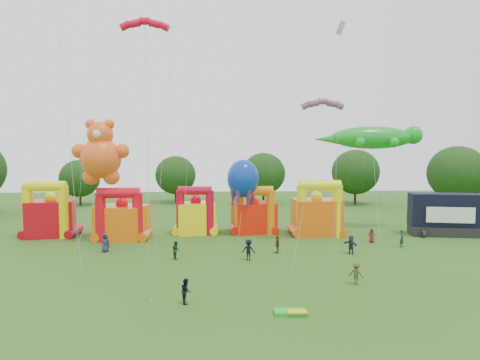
{
  "coord_description": "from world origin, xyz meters",
  "views": [
    {
      "loc": [
        -0.09,
        -23.03,
        10.45
      ],
      "look_at": [
        1.89,
        18.0,
        7.39
      ],
      "focal_mm": 32.0,
      "sensor_mm": 36.0,
      "label": 1
    }
  ],
  "objects_px": {
    "stage_trailer": "(444,215)",
    "gecko_kite": "(374,163)",
    "teddy_bear_kite": "(97,172)",
    "spectator_0": "(105,243)",
    "bouncy_castle_2": "(196,215)",
    "octopus_kite": "(243,187)",
    "bouncy_castle_0": "(50,215)",
    "spectator_4": "(277,244)"
  },
  "relations": [
    {
      "from": "stage_trailer",
      "to": "gecko_kite",
      "type": "distance_m",
      "value": 10.24
    },
    {
      "from": "teddy_bear_kite",
      "to": "spectator_0",
      "type": "height_order",
      "value": "teddy_bear_kite"
    },
    {
      "from": "bouncy_castle_2",
      "to": "gecko_kite",
      "type": "bearing_deg",
      "value": 0.71
    },
    {
      "from": "stage_trailer",
      "to": "teddy_bear_kite",
      "type": "bearing_deg",
      "value": -177.07
    },
    {
      "from": "spectator_0",
      "to": "octopus_kite",
      "type": "bearing_deg",
      "value": 22.69
    },
    {
      "from": "octopus_kite",
      "to": "teddy_bear_kite",
      "type": "bearing_deg",
      "value": -168.66
    },
    {
      "from": "bouncy_castle_0",
      "to": "teddy_bear_kite",
      "type": "height_order",
      "value": "teddy_bear_kite"
    },
    {
      "from": "bouncy_castle_0",
      "to": "octopus_kite",
      "type": "xyz_separation_m",
      "value": [
        22.81,
        -0.36,
        3.34
      ]
    },
    {
      "from": "teddy_bear_kite",
      "to": "gecko_kite",
      "type": "relative_size",
      "value": 0.97
    },
    {
      "from": "gecko_kite",
      "to": "teddy_bear_kite",
      "type": "bearing_deg",
      "value": -171.74
    },
    {
      "from": "gecko_kite",
      "to": "spectator_4",
      "type": "relative_size",
      "value": 8.09
    },
    {
      "from": "bouncy_castle_0",
      "to": "spectator_0",
      "type": "height_order",
      "value": "bouncy_castle_0"
    },
    {
      "from": "bouncy_castle_0",
      "to": "teddy_bear_kite",
      "type": "bearing_deg",
      "value": -28.47
    },
    {
      "from": "teddy_bear_kite",
      "to": "bouncy_castle_0",
      "type": "bearing_deg",
      "value": 151.53
    },
    {
      "from": "teddy_bear_kite",
      "to": "bouncy_castle_2",
      "type": "bearing_deg",
      "value": 23.1
    },
    {
      "from": "stage_trailer",
      "to": "teddy_bear_kite",
      "type": "relative_size",
      "value": 0.6
    },
    {
      "from": "bouncy_castle_0",
      "to": "octopus_kite",
      "type": "relative_size",
      "value": 0.73
    },
    {
      "from": "bouncy_castle_2",
      "to": "stage_trailer",
      "type": "distance_m",
      "value": 29.98
    },
    {
      "from": "stage_trailer",
      "to": "spectator_4",
      "type": "height_order",
      "value": "stage_trailer"
    },
    {
      "from": "stage_trailer",
      "to": "spectator_4",
      "type": "distance_m",
      "value": 22.64
    },
    {
      "from": "bouncy_castle_2",
      "to": "spectator_4",
      "type": "relative_size",
      "value": 3.38
    },
    {
      "from": "bouncy_castle_2",
      "to": "gecko_kite",
      "type": "relative_size",
      "value": 0.42
    },
    {
      "from": "stage_trailer",
      "to": "gecko_kite",
      "type": "bearing_deg",
      "value": 160.86
    },
    {
      "from": "octopus_kite",
      "to": "bouncy_castle_0",
      "type": "bearing_deg",
      "value": 179.1
    },
    {
      "from": "teddy_bear_kite",
      "to": "octopus_kite",
      "type": "bearing_deg",
      "value": 11.34
    },
    {
      "from": "bouncy_castle_2",
      "to": "teddy_bear_kite",
      "type": "xyz_separation_m",
      "value": [
        -10.47,
        -4.47,
        5.59
      ]
    },
    {
      "from": "bouncy_castle_2",
      "to": "bouncy_castle_0",
      "type": "bearing_deg",
      "value": -177.1
    },
    {
      "from": "gecko_kite",
      "to": "spectator_0",
      "type": "height_order",
      "value": "gecko_kite"
    },
    {
      "from": "teddy_bear_kite",
      "to": "spectator_0",
      "type": "distance_m",
      "value": 8.47
    },
    {
      "from": "bouncy_castle_2",
      "to": "spectator_4",
      "type": "height_order",
      "value": "bouncy_castle_2"
    },
    {
      "from": "gecko_kite",
      "to": "bouncy_castle_0",
      "type": "bearing_deg",
      "value": -178.33
    },
    {
      "from": "stage_trailer",
      "to": "gecko_kite",
      "type": "height_order",
      "value": "gecko_kite"
    },
    {
      "from": "spectator_0",
      "to": "bouncy_castle_2",
      "type": "bearing_deg",
      "value": 40.42
    },
    {
      "from": "teddy_bear_kite",
      "to": "gecko_kite",
      "type": "distance_m",
      "value": 33.0
    },
    {
      "from": "gecko_kite",
      "to": "octopus_kite",
      "type": "bearing_deg",
      "value": -174.8
    },
    {
      "from": "stage_trailer",
      "to": "spectator_4",
      "type": "relative_size",
      "value": 4.72
    },
    {
      "from": "spectator_4",
      "to": "bouncy_castle_0",
      "type": "bearing_deg",
      "value": -91.72
    },
    {
      "from": "bouncy_castle_0",
      "to": "gecko_kite",
      "type": "relative_size",
      "value": 0.47
    },
    {
      "from": "bouncy_castle_0",
      "to": "stage_trailer",
      "type": "xyz_separation_m",
      "value": [
        46.99,
        -1.53,
        -0.09
      ]
    },
    {
      "from": "bouncy_castle_0",
      "to": "gecko_kite",
      "type": "bearing_deg",
      "value": 1.67
    },
    {
      "from": "bouncy_castle_2",
      "to": "stage_trailer",
      "type": "relative_size",
      "value": 0.72
    },
    {
      "from": "gecko_kite",
      "to": "spectator_4",
      "type": "xyz_separation_m",
      "value": [
        -13.49,
        -10.49,
        -7.77
      ]
    }
  ]
}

